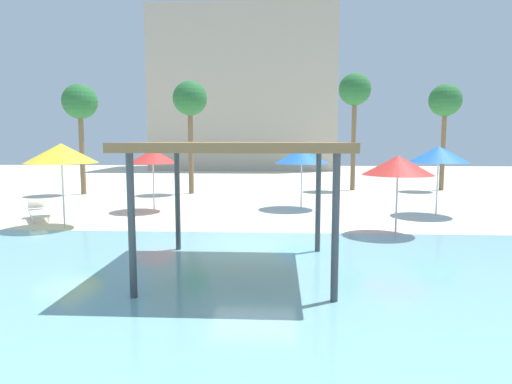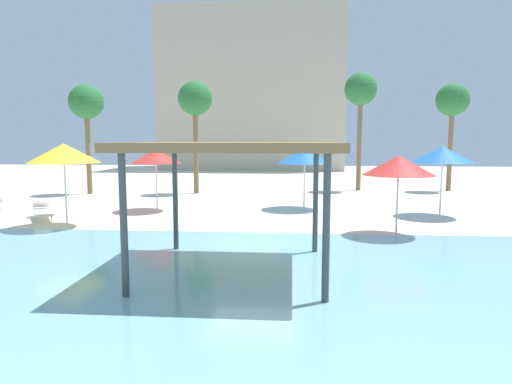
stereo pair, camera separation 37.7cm
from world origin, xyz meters
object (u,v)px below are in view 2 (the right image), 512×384
at_px(lounge_chair_2, 42,210).
at_px(palm_tree_1, 86,104).
at_px(beach_umbrella_red_4, 156,156).
at_px(palm_tree_2, 452,102).
at_px(beach_umbrella_blue_5, 305,156).
at_px(beach_umbrella_red_3, 399,165).
at_px(beach_umbrella_blue_1, 443,154).
at_px(palm_tree_0, 195,101).
at_px(palm_tree_3, 361,92).
at_px(beach_umbrella_yellow_0, 64,153).
at_px(shade_pavilion, 236,150).

distance_m(lounge_chair_2, palm_tree_1, 9.41).
distance_m(beach_umbrella_red_4, palm_tree_2, 17.66).
xyz_separation_m(beach_umbrella_red_4, beach_umbrella_blue_5, (6.31, 0.95, 0.00)).
xyz_separation_m(beach_umbrella_red_3, lounge_chair_2, (-12.87, 2.02, -1.89)).
bearing_deg(beach_umbrella_blue_1, beach_umbrella_red_4, 177.45).
bearing_deg(palm_tree_2, lounge_chair_2, -149.50).
bearing_deg(palm_tree_0, palm_tree_3, 13.61).
bearing_deg(beach_umbrella_red_3, beach_umbrella_blue_1, 56.31).
height_order(beach_umbrella_blue_1, lounge_chair_2, beach_umbrella_blue_1).
bearing_deg(beach_umbrella_yellow_0, shade_pavilion, -36.88).
relative_size(beach_umbrella_blue_1, palm_tree_1, 0.46).
height_order(beach_umbrella_blue_5, palm_tree_2, palm_tree_2).
distance_m(beach_umbrella_red_3, palm_tree_2, 14.73).
bearing_deg(beach_umbrella_yellow_0, beach_umbrella_red_3, -2.78).
bearing_deg(palm_tree_0, beach_umbrella_yellow_0, -103.44).
bearing_deg(beach_umbrella_red_3, palm_tree_2, 65.47).
xyz_separation_m(beach_umbrella_red_3, beach_umbrella_red_4, (-9.08, 4.37, 0.10)).
bearing_deg(beach_umbrella_blue_5, beach_umbrella_red_3, -62.45).
bearing_deg(palm_tree_0, shade_pavilion, -74.64).
height_order(beach_umbrella_yellow_0, palm_tree_2, palm_tree_2).
bearing_deg(beach_umbrella_red_3, shade_pavilion, -136.30).
distance_m(beach_umbrella_red_4, palm_tree_3, 13.44).
relative_size(beach_umbrella_red_4, palm_tree_3, 0.38).
bearing_deg(shade_pavilion, beach_umbrella_red_4, 117.21).
distance_m(beach_umbrella_blue_5, palm_tree_0, 8.48).
bearing_deg(lounge_chair_2, palm_tree_3, 95.00).
xyz_separation_m(palm_tree_2, palm_tree_3, (-5.33, -0.18, 0.60)).
bearing_deg(beach_umbrella_blue_5, lounge_chair_2, -161.87).
relative_size(palm_tree_1, palm_tree_2, 0.96).
bearing_deg(beach_umbrella_red_4, palm_tree_2, 30.15).
bearing_deg(lounge_chair_2, beach_umbrella_red_4, 87.94).
bearing_deg(palm_tree_0, palm_tree_1, -173.64).
relative_size(shade_pavilion, palm_tree_0, 0.72).
bearing_deg(lounge_chair_2, beach_umbrella_red_3, 47.19).
bearing_deg(beach_umbrella_red_3, beach_umbrella_yellow_0, 177.22).
height_order(beach_umbrella_red_4, palm_tree_3, palm_tree_3).
xyz_separation_m(beach_umbrella_blue_1, beach_umbrella_red_3, (-2.57, -3.85, -0.23)).
xyz_separation_m(beach_umbrella_blue_5, palm_tree_3, (3.44, 7.62, 3.47)).
relative_size(beach_umbrella_yellow_0, beach_umbrella_blue_1, 1.04).
relative_size(beach_umbrella_yellow_0, beach_umbrella_blue_5, 1.09).
bearing_deg(beach_umbrella_yellow_0, palm_tree_0, 76.56).
bearing_deg(beach_umbrella_yellow_0, palm_tree_1, 110.40).
distance_m(beach_umbrella_blue_1, palm_tree_0, 13.46).
xyz_separation_m(beach_umbrella_red_3, palm_tree_3, (0.66, 12.94, 3.57)).
xyz_separation_m(palm_tree_0, palm_tree_2, (14.71, 2.45, 0.03)).
bearing_deg(lounge_chair_2, beach_umbrella_yellow_0, 15.75).
relative_size(beach_umbrella_blue_1, lounge_chair_2, 1.45).
bearing_deg(palm_tree_2, beach_umbrella_yellow_0, -143.69).
distance_m(shade_pavilion, beach_umbrella_blue_5, 9.88).
distance_m(beach_umbrella_red_3, lounge_chair_2, 13.17).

